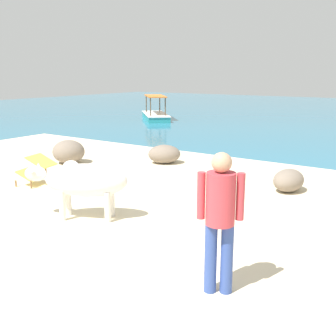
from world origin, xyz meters
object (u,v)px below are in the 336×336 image
cow (83,181)px  boat_teal (155,114)px  person_standing (220,213)px  deck_chair_near (36,168)px

cow → boat_teal: (-7.99, 13.12, -0.42)m
person_standing → deck_chair_near: bearing=43.5°
person_standing → boat_teal: size_ratio=0.47×
cow → person_standing: 3.11m
person_standing → boat_teal: person_standing is taller
cow → person_standing: bearing=135.9°
boat_teal → deck_chair_near: bearing=-18.3°
deck_chair_near → person_standing: size_ratio=0.54×
person_standing → boat_teal: 17.77m
cow → deck_chair_near: size_ratio=2.01×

